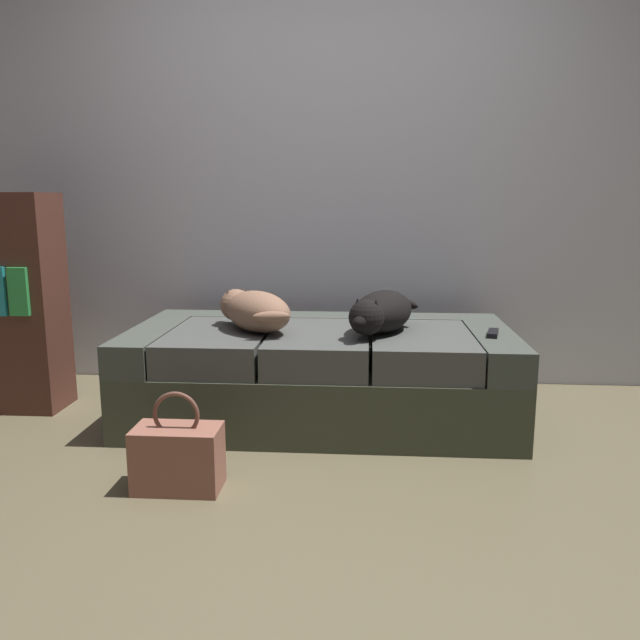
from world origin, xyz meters
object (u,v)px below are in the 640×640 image
couch (321,373)px  bookshelf (4,303)px  dog_dark (380,312)px  dog_tan (254,310)px  handbag (178,457)px  tv_remote (493,333)px

couch → bookshelf: bookshelf is taller
dog_dark → dog_tan: bearing=178.3°
dog_tan → bookshelf: bookshelf is taller
dog_tan → dog_dark: dog_dark is taller
handbag → bookshelf: (-1.14, 0.87, 0.43)m
dog_tan → tv_remote: 1.12m
bookshelf → handbag: bearing=-37.3°
dog_tan → handbag: dog_tan is taller
couch → dog_dark: 0.44m
dog_tan → dog_dark: 0.60m
dog_dark → handbag: dog_dark is taller
tv_remote → handbag: (-1.27, -0.72, -0.34)m
couch → dog_dark: size_ratio=3.33×
dog_dark → couch: bearing=162.0°
couch → bookshelf: 1.65m
couch → handbag: couch is taller
couch → tv_remote: tv_remote is taller
couch → dog_tan: 0.46m
couch → handbag: size_ratio=4.86×
dog_tan → bookshelf: bearing=175.0°
dog_tan → handbag: bearing=-101.8°
tv_remote → bookshelf: size_ratio=0.14×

